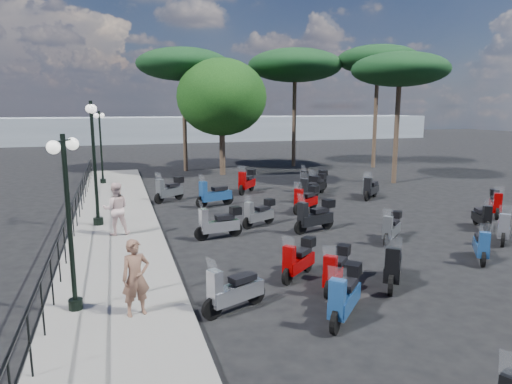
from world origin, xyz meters
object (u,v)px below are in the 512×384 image
object	(u,v)px
scooter_3	(219,224)
scooter_15	(317,185)
scooter_10	(259,214)
scooter_14	(310,189)
woman	(136,278)
scooter_25	(482,218)
lamp_post_1	(94,155)
scooter_4	(214,195)
lamp_post_0	(68,212)
scooter_8	(299,260)
scooter_2	(233,291)
scooter_13	(315,217)
scooter_7	(393,267)
scooter_1	(336,271)
scooter_20	(371,189)
scooter_26	(366,188)
pine_1	(378,60)
scooter_21	(313,181)
scooter_0	(345,297)
pine_2	(183,65)
scooter_18	(504,229)
pine_0	(295,66)
pedestrian_far	(116,209)
scooter_11	(247,182)
scooter_24	(495,204)
broadleaf_tree	(222,97)
scooter_17	(481,247)
lamp_post_2	(101,142)
scooter_5	(169,190)
scooter_9	(306,200)
scooter_19	(392,228)
pine_3	(400,70)

from	to	relation	value
scooter_3	scooter_15	world-z (taller)	scooter_3
scooter_10	scooter_14	size ratio (longest dim) A/B	0.98
woman	scooter_25	size ratio (longest dim) A/B	1.12
lamp_post_1	scooter_4	size ratio (longest dim) A/B	2.42
lamp_post_0	scooter_14	xyz separation A→B (m)	(9.50, 9.49, -1.70)
lamp_post_1	scooter_8	xyz separation A→B (m)	(5.03, -6.54, -2.17)
scooter_2	scooter_13	world-z (taller)	scooter_13
scooter_2	scooter_3	world-z (taller)	scooter_3
scooter_4	scooter_7	size ratio (longest dim) A/B	1.20
scooter_1	scooter_20	distance (m)	11.42
scooter_1	scooter_13	size ratio (longest dim) A/B	0.73
scooter_26	scooter_14	bearing A→B (deg)	33.60
scooter_20	pine_1	distance (m)	13.73
scooter_21	scooter_0	bearing A→B (deg)	146.29
scooter_3	scooter_26	bearing A→B (deg)	-69.98
scooter_26	pine_2	world-z (taller)	pine_2
scooter_2	scooter_18	xyz separation A→B (m)	(9.56, 2.32, 0.00)
scooter_7	pine_0	world-z (taller)	pine_0
lamp_post_1	scooter_13	world-z (taller)	lamp_post_1
pedestrian_far	scooter_11	world-z (taller)	pedestrian_far
scooter_18	scooter_24	world-z (taller)	scooter_18
lamp_post_0	broadleaf_tree	xyz separation A→B (m)	(7.49, 18.70, 2.64)
scooter_2	scooter_17	world-z (taller)	scooter_2
scooter_13	scooter_7	bearing A→B (deg)	158.98
scooter_0	broadleaf_tree	xyz separation A→B (m)	(2.22, 20.54, 4.36)
lamp_post_1	pine_0	xyz separation A→B (m)	(13.18, 14.16, 4.51)
scooter_7	broadleaf_tree	bearing A→B (deg)	-54.22
lamp_post_0	lamp_post_2	bearing A→B (deg)	108.46
scooter_21	scooter_3	bearing A→B (deg)	124.88
scooter_11	scooter_10	bearing A→B (deg)	115.85
pine_0	scooter_3	bearing A→B (deg)	-119.24
scooter_14	scooter_24	size ratio (longest dim) A/B	1.05
scooter_20	scooter_26	xyz separation A→B (m)	(0.05, 0.50, -0.03)
scooter_5	scooter_18	size ratio (longest dim) A/B	1.13
scooter_8	scooter_26	xyz separation A→B (m)	(7.19, 8.86, -0.02)
woman	pine_1	distance (m)	27.07
lamp_post_0	scooter_17	distance (m)	10.86
lamp_post_0	scooter_0	bearing A→B (deg)	0.07
scooter_1	scooter_9	xyz separation A→B (m)	(2.55, 7.74, 0.03)
scooter_19	scooter_9	bearing A→B (deg)	-30.19
lamp_post_1	scooter_15	world-z (taller)	lamp_post_1
pine_2	scooter_9	bearing A→B (deg)	-78.21
scooter_10	scooter_21	xyz separation A→B (m)	(4.80, 5.86, 0.06)
scooter_5	broadleaf_tree	xyz separation A→B (m)	(4.24, 7.48, 4.34)
scooter_15	pine_3	size ratio (longest dim) A/B	0.19
scooter_2	scooter_25	world-z (taller)	scooter_2
scooter_1	pine_3	size ratio (longest dim) A/B	0.17
scooter_17	scooter_26	distance (m)	9.36
scooter_7	scooter_19	xyz separation A→B (m)	(2.11, 3.22, -0.04)
scooter_14	pine_2	xyz separation A→B (m)	(-4.00, 11.73, 6.47)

